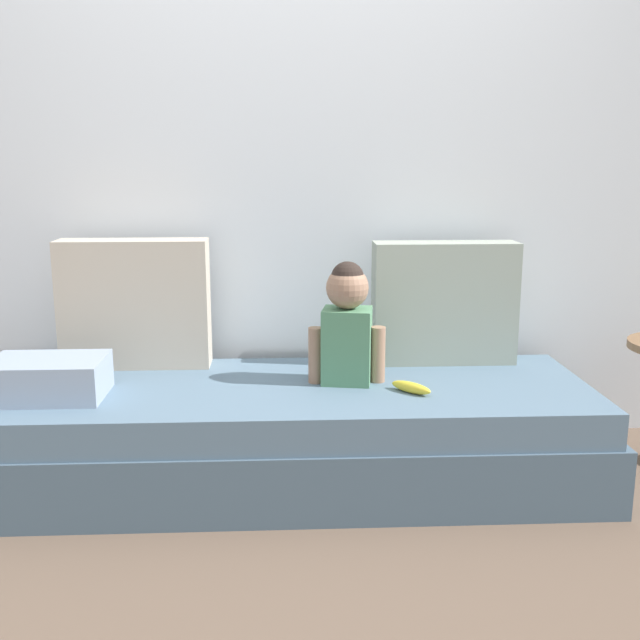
% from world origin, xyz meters
% --- Properties ---
extents(ground_plane, '(12.00, 12.00, 0.00)m').
position_xyz_m(ground_plane, '(0.00, 0.00, 0.00)').
color(ground_plane, brown).
extents(back_wall, '(5.51, 0.10, 2.42)m').
position_xyz_m(back_wall, '(0.00, 0.54, 1.21)').
color(back_wall, silver).
rests_on(back_wall, ground).
extents(couch, '(2.31, 0.81, 0.38)m').
position_xyz_m(couch, '(0.00, 0.00, 0.19)').
color(couch, '#495F70').
rests_on(couch, ground).
extents(throw_pillow_left, '(0.60, 0.16, 0.52)m').
position_xyz_m(throw_pillow_left, '(-0.63, 0.31, 0.64)').
color(throw_pillow_left, '#C1B29E').
rests_on(throw_pillow_left, couch).
extents(throw_pillow_right, '(0.59, 0.16, 0.50)m').
position_xyz_m(throw_pillow_right, '(0.63, 0.31, 0.63)').
color(throw_pillow_right, '#99A393').
rests_on(throw_pillow_right, couch).
extents(toddler, '(0.29, 0.19, 0.46)m').
position_xyz_m(toddler, '(0.21, 0.03, 0.61)').
color(toddler, '#568E66').
rests_on(toddler, couch).
extents(banana, '(0.15, 0.15, 0.04)m').
position_xyz_m(banana, '(0.43, -0.12, 0.40)').
color(banana, yellow).
rests_on(banana, couch).
extents(folded_blanket, '(0.40, 0.28, 0.14)m').
position_xyz_m(folded_blanket, '(-0.87, -0.10, 0.45)').
color(folded_blanket, '#8E9EB2').
rests_on(folded_blanket, couch).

